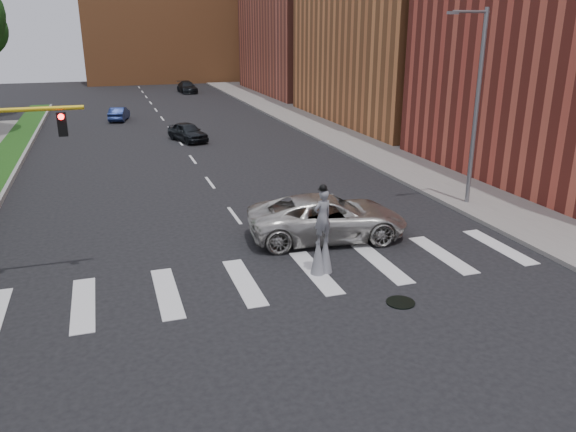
# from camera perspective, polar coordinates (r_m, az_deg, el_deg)

# --- Properties ---
(ground_plane) EXTENTS (160.00, 160.00, 0.00)m
(ground_plane) POSITION_cam_1_polar(r_m,az_deg,el_deg) (18.60, 0.14, -7.45)
(ground_plane) COLOR black
(ground_plane) RESTS_ON ground
(median_curb) EXTENTS (0.20, 60.00, 0.28)m
(median_curb) POSITION_cam_1_polar(r_m,az_deg,el_deg) (37.11, -25.83, 4.27)
(median_curb) COLOR gray
(median_curb) RESTS_ON ground
(sidewalk_right) EXTENTS (5.00, 90.00, 0.18)m
(sidewalk_right) POSITION_cam_1_polar(r_m,az_deg,el_deg) (45.27, 5.27, 8.30)
(sidewalk_right) COLOR slate
(sidewalk_right) RESTS_ON ground
(manhole) EXTENTS (0.90, 0.90, 0.04)m
(manhole) POSITION_cam_1_polar(r_m,az_deg,el_deg) (18.08, 11.36, -8.60)
(manhole) COLOR black
(manhole) RESTS_ON ground
(building_far) EXTENTS (16.00, 22.00, 20.00)m
(building_far) POSITION_cam_1_polar(r_m,az_deg,el_deg) (75.00, 3.33, 20.04)
(building_far) COLOR #A54F3D
(building_far) RESTS_ON ground
(building_backdrop) EXTENTS (26.00, 14.00, 18.00)m
(building_backdrop) POSITION_cam_1_polar(r_m,az_deg,el_deg) (94.52, -12.00, 18.80)
(building_backdrop) COLOR #C1703C
(building_backdrop) RESTS_ON ground
(streetlight) EXTENTS (2.05, 0.20, 9.00)m
(streetlight) POSITION_cam_1_polar(r_m,az_deg,el_deg) (27.37, 18.50, 10.83)
(streetlight) COLOR slate
(streetlight) RESTS_ON ground
(stilt_performer) EXTENTS (0.83, 0.64, 3.22)m
(stilt_performer) POSITION_cam_1_polar(r_m,az_deg,el_deg) (19.31, 3.48, -2.16)
(stilt_performer) COLOR #312113
(stilt_performer) RESTS_ON ground
(suv_crossing) EXTENTS (6.74, 3.77, 1.78)m
(suv_crossing) POSITION_cam_1_polar(r_m,az_deg,el_deg) (22.68, 4.06, -0.15)
(suv_crossing) COLOR beige
(suv_crossing) RESTS_ON ground
(car_near) EXTENTS (2.91, 4.43, 1.40)m
(car_near) POSITION_cam_1_polar(r_m,az_deg,el_deg) (43.14, -10.16, 8.40)
(car_near) COLOR black
(car_near) RESTS_ON ground
(car_mid) EXTENTS (2.12, 3.98, 1.24)m
(car_mid) POSITION_cam_1_polar(r_m,az_deg,el_deg) (54.39, -16.79, 9.91)
(car_mid) COLOR navy
(car_mid) RESTS_ON ground
(car_far) EXTENTS (2.32, 4.98, 1.41)m
(car_far) POSITION_cam_1_polar(r_m,az_deg,el_deg) (75.93, -10.21, 12.75)
(car_far) COLOR black
(car_far) RESTS_ON ground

